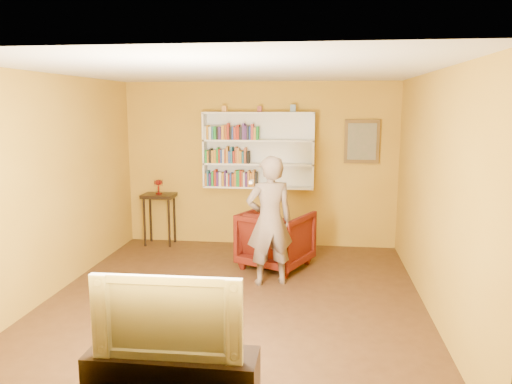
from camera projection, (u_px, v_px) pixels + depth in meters
room_shell at (234, 217)px, 5.87m from camera, size 5.30×5.80×2.88m
bookshelf at (259, 150)px, 8.13m from camera, size 1.80×0.29×1.23m
books_row_lower at (232, 179)px, 8.16m from camera, size 0.85×0.19×0.27m
books_row_middle at (227, 156)px, 8.10m from camera, size 0.72×0.19×0.27m
books_row_upper at (232, 133)px, 8.03m from camera, size 0.87×0.19×0.27m
ornament_left at (224, 109)px, 8.02m from camera, size 0.07×0.07×0.10m
ornament_centre at (260, 109)px, 7.95m from camera, size 0.07×0.07×0.09m
ornament_right at (293, 108)px, 7.88m from camera, size 0.09×0.09×0.12m
framed_painting at (362, 141)px, 7.94m from camera, size 0.55×0.05×0.70m
console_table at (159, 203)px, 8.33m from camera, size 0.53×0.40×0.86m
ruby_lustre at (158, 184)px, 8.28m from camera, size 0.15×0.14×0.24m
armchair at (276, 239)px, 7.21m from camera, size 1.18×1.19×0.83m
person at (270, 221)px, 6.44m from camera, size 0.72×0.59×1.69m
game_remote at (251, 182)px, 6.09m from camera, size 0.04×0.15×0.04m
tv_cabinet at (173, 381)px, 3.82m from camera, size 1.31×0.39×0.47m
television at (171, 313)px, 3.72m from camera, size 1.12×0.17×0.64m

